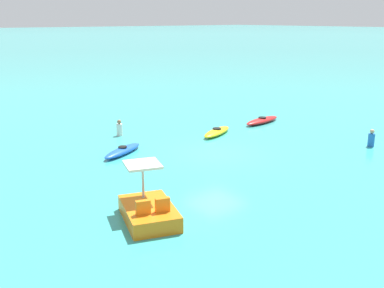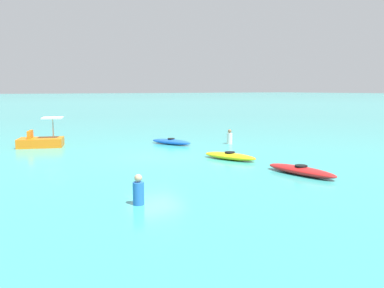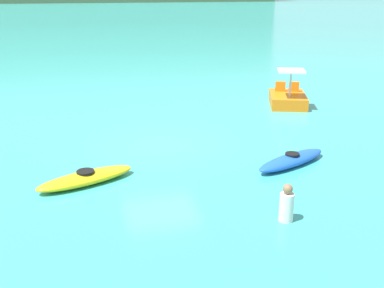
{
  "view_description": "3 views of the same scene",
  "coord_description": "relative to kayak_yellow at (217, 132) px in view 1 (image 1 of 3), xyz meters",
  "views": [
    {
      "loc": [
        13.54,
        14.98,
        6.15
      ],
      "look_at": [
        1.4,
        -0.05,
        0.71
      ],
      "focal_mm": 41.96,
      "sensor_mm": 36.0,
      "label": 1
    },
    {
      "loc": [
        -16.8,
        8.2,
        3.24
      ],
      "look_at": [
        -0.84,
        -1.57,
        0.62
      ],
      "focal_mm": 36.57,
      "sensor_mm": 36.0,
      "label": 2
    },
    {
      "loc": [
        -2.46,
        -14.22,
        4.91
      ],
      "look_at": [
        0.65,
        -1.8,
        0.58
      ],
      "focal_mm": 43.21,
      "sensor_mm": 36.0,
      "label": 3
    }
  ],
  "objects": [
    {
      "name": "kayak_red",
      "position": [
        -4.03,
        -0.37,
        -0.0
      ],
      "size": [
        3.08,
        1.13,
        0.37
      ],
      "color": "red",
      "rests_on": "ground_plane"
    },
    {
      "name": "pedal_boat_orange",
      "position": [
        8.9,
        6.68,
        0.17
      ],
      "size": [
        2.22,
        2.77,
        1.68
      ],
      "color": "orange",
      "rests_on": "ground_plane"
    },
    {
      "name": "kayak_blue",
      "position": [
        5.87,
        -0.08,
        -0.0
      ],
      "size": [
        2.74,
        1.76,
        0.37
      ],
      "color": "blue",
      "rests_on": "ground_plane"
    },
    {
      "name": "person_by_kayaks",
      "position": [
        -4.41,
        6.54,
        0.22
      ],
      "size": [
        0.38,
        0.38,
        0.88
      ],
      "color": "blue",
      "rests_on": "ground_plane"
    },
    {
      "name": "kayak_yellow",
      "position": [
        0.0,
        0.0,
        0.0
      ],
      "size": [
        2.76,
        1.7,
        0.37
      ],
      "color": "yellow",
      "rests_on": "ground_plane"
    },
    {
      "name": "ground_plane",
      "position": [
        2.45,
        2.65,
        -0.16
      ],
      "size": [
        600.0,
        600.0,
        0.0
      ],
      "primitive_type": "plane",
      "color": "#38ADA8"
    },
    {
      "name": "person_near_shore",
      "position": [
        4.24,
        -3.17,
        0.22
      ],
      "size": [
        0.38,
        0.38,
        0.88
      ],
      "color": "silver",
      "rests_on": "ground_plane"
    }
  ]
}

